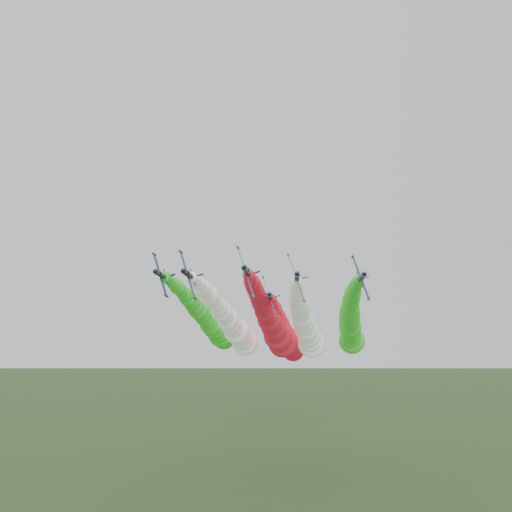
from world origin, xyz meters
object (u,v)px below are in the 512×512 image
object	(u,v)px
jet_inner_left	(233,327)
jet_trail	(287,337)
jet_outer_right	(351,325)
jet_lead	(274,328)
jet_outer_left	(211,323)
jet_inner_right	(306,328)

from	to	relation	value
jet_inner_left	jet_trail	xyz separation A→B (m)	(14.57, 18.32, -2.26)
jet_outer_right	jet_trail	world-z (taller)	jet_outer_right
jet_lead	jet_inner_left	bearing A→B (deg)	159.75
jet_outer_left	jet_lead	bearing A→B (deg)	-35.69
jet_inner_right	jet_outer_right	distance (m)	15.34
jet_inner_right	jet_outer_right	size ratio (longest dim) A/B	1.00
jet_lead	jet_inner_right	distance (m)	10.77
jet_outer_left	jet_trail	distance (m)	24.36
jet_lead	jet_inner_right	size ratio (longest dim) A/B	1.00
jet_trail	jet_outer_left	bearing A→B (deg)	-158.96
jet_inner_right	jet_lead	bearing A→B (deg)	-144.74
jet_lead	jet_outer_right	world-z (taller)	jet_outer_right
jet_outer_left	jet_outer_right	distance (m)	41.34
jet_inner_left	jet_outer_right	bearing A→B (deg)	16.31
jet_outer_left	jet_trail	size ratio (longest dim) A/B	1.00
jet_lead	jet_outer_left	xyz separation A→B (m)	(-19.39, 13.93, 2.10)
jet_inner_right	jet_trail	world-z (taller)	jet_inner_right
jet_lead	jet_inner_left	xyz separation A→B (m)	(-11.51, 4.24, 0.53)
jet_lead	jet_outer_right	size ratio (longest dim) A/B	1.00
jet_lead	jet_trail	size ratio (longest dim) A/B	1.00
jet_inner_left	jet_outer_right	size ratio (longest dim) A/B	1.00
jet_outer_right	jet_inner_left	bearing A→B (deg)	-163.69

